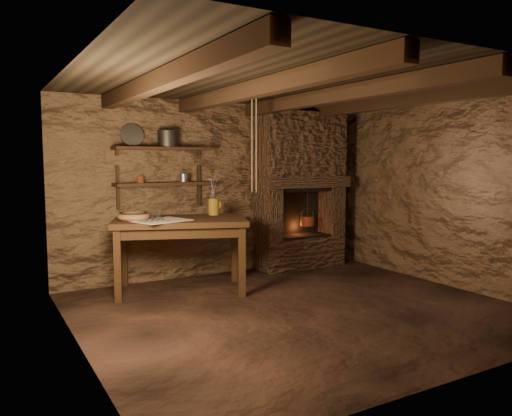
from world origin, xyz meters
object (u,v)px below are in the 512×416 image
work_table (180,252)px  iron_stockpot (167,140)px  red_pot (307,220)px  wooden_bowl (134,216)px  stoneware_jug (214,199)px

work_table → iron_stockpot: (0.04, 0.49, 1.38)m
work_table → red_pot: (2.16, 0.37, 0.22)m
iron_stockpot → work_table: bearing=-94.1°
work_table → wooden_bowl: size_ratio=4.70×
work_table → red_pot: red_pot is taller
red_pot → wooden_bowl: bearing=-174.4°
red_pot → work_table: bearing=-170.2°
stoneware_jug → wooden_bowl: (-1.06, -0.05, -0.16)m
stoneware_jug → iron_stockpot: (-0.49, 0.34, 0.76)m
wooden_bowl → iron_stockpot: size_ratio=1.52×
work_table → red_pot: size_ratio=3.31×
iron_stockpot → red_pot: 2.43m
iron_stockpot → red_pot: size_ratio=0.46×
stoneware_jug → iron_stockpot: 0.97m
wooden_bowl → stoneware_jug: bearing=2.5°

